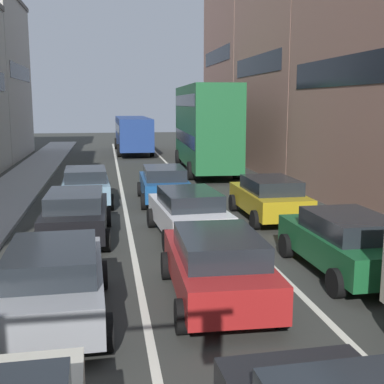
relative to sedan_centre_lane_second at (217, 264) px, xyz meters
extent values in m
cube|color=gray|center=(-6.54, 12.12, -0.73)|extent=(2.60, 64.00, 0.14)
cube|color=silver|center=(-1.54, 12.12, -0.79)|extent=(0.16, 60.00, 0.01)
cube|color=silver|center=(1.86, 12.12, -0.79)|extent=(0.16, 60.00, 0.01)
cube|color=black|center=(-8.33, 30.62, 5.50)|extent=(0.02, 8.80, 1.10)
cube|color=#936B5B|center=(10.06, 30.62, 6.19)|extent=(7.00, 10.90, 13.98)
cube|color=black|center=(6.54, 30.62, 6.89)|extent=(0.02, 8.80, 1.10)
cube|color=#936B5B|center=(10.06, 19.62, 4.89)|extent=(7.00, 10.90, 11.38)
cube|color=black|center=(6.54, 19.62, 5.46)|extent=(0.02, 8.80, 1.10)
cube|color=black|center=(6.54, 8.62, 4.45)|extent=(0.02, 8.80, 1.10)
cube|color=#A51E1E|center=(0.00, 0.05, -0.13)|extent=(1.90, 4.34, 0.70)
cube|color=#1E2328|center=(0.00, -0.15, 0.43)|extent=(1.64, 2.44, 0.52)
cylinder|color=black|center=(-0.88, 1.53, -0.48)|extent=(0.23, 0.64, 0.64)
cylinder|color=black|center=(0.95, 1.49, -0.48)|extent=(0.23, 0.64, 0.64)
cylinder|color=black|center=(-0.95, -1.39, -0.48)|extent=(0.23, 0.64, 0.64)
cylinder|color=black|center=(0.89, -1.43, -0.48)|extent=(0.23, 0.64, 0.64)
cube|color=gray|center=(-3.24, -0.38, -0.13)|extent=(1.93, 4.35, 0.70)
cube|color=#1E2328|center=(-3.24, -0.58, 0.43)|extent=(1.65, 2.45, 0.52)
cylinder|color=black|center=(-4.20, 1.06, -0.48)|extent=(0.24, 0.65, 0.64)
cylinder|color=black|center=(-2.36, 1.11, -0.48)|extent=(0.24, 0.65, 0.64)
cylinder|color=black|center=(-2.28, -1.81, -0.48)|extent=(0.24, 0.65, 0.64)
cube|color=silver|center=(0.22, 5.23, -0.13)|extent=(2.08, 4.41, 0.70)
cube|color=#1E2328|center=(0.23, 5.03, 0.43)|extent=(1.74, 2.51, 0.52)
cylinder|color=black|center=(-0.79, 6.63, -0.48)|extent=(0.26, 0.65, 0.64)
cylinder|color=black|center=(1.04, 6.75, -0.48)|extent=(0.26, 0.65, 0.64)
cylinder|color=black|center=(-0.60, 3.71, -0.48)|extent=(0.26, 0.65, 0.64)
cylinder|color=black|center=(1.24, 3.84, -0.48)|extent=(0.26, 0.65, 0.64)
cube|color=black|center=(-3.16, 5.57, -0.13)|extent=(1.86, 4.32, 0.70)
cube|color=#1E2328|center=(-3.16, 5.37, 0.43)|extent=(1.62, 2.43, 0.52)
cylinder|color=black|center=(-4.06, 7.04, -0.48)|extent=(0.23, 0.64, 0.64)
cylinder|color=black|center=(-2.22, 7.02, -0.48)|extent=(0.23, 0.64, 0.64)
cylinder|color=black|center=(-4.10, 4.12, -0.48)|extent=(0.23, 0.64, 0.64)
cylinder|color=black|center=(-2.26, 4.09, -0.48)|extent=(0.23, 0.64, 0.64)
cube|color=#194C8C|center=(0.12, 10.99, -0.13)|extent=(1.87, 4.33, 0.70)
cube|color=#1E2328|center=(0.11, 10.79, 0.43)|extent=(1.62, 2.43, 0.52)
cylinder|color=black|center=(-0.78, 12.46, -0.48)|extent=(0.23, 0.64, 0.64)
cylinder|color=black|center=(1.06, 12.43, -0.48)|extent=(0.23, 0.64, 0.64)
cylinder|color=black|center=(-0.83, 9.54, -0.48)|extent=(0.23, 0.64, 0.64)
cylinder|color=black|center=(1.01, 9.51, -0.48)|extent=(0.23, 0.64, 0.64)
cube|color=#759EB7|center=(-3.06, 11.07, -0.13)|extent=(1.96, 4.36, 0.70)
cube|color=#1E2328|center=(-3.06, 10.87, 0.43)|extent=(1.67, 2.46, 0.52)
cylinder|color=black|center=(-4.04, 12.50, -0.48)|extent=(0.24, 0.65, 0.64)
cylinder|color=black|center=(-2.20, 12.57, -0.48)|extent=(0.24, 0.65, 0.64)
cylinder|color=black|center=(-3.93, 9.58, -0.48)|extent=(0.24, 0.65, 0.64)
cylinder|color=black|center=(-2.09, 9.65, -0.48)|extent=(0.24, 0.65, 0.64)
cube|color=#19592D|center=(3.43, 1.26, -0.13)|extent=(1.88, 4.33, 0.70)
cube|color=#1E2328|center=(3.43, 1.06, 0.43)|extent=(1.63, 2.44, 0.52)
cylinder|color=black|center=(2.48, 2.70, -0.48)|extent=(0.23, 0.64, 0.64)
cylinder|color=black|center=(4.32, 2.74, -0.48)|extent=(0.23, 0.64, 0.64)
cylinder|color=black|center=(2.54, -0.22, -0.48)|extent=(0.23, 0.64, 0.64)
cube|color=#B29319|center=(3.45, 7.26, -0.13)|extent=(1.82, 4.31, 0.70)
cube|color=#1E2328|center=(3.45, 7.06, 0.43)|extent=(1.60, 2.42, 0.52)
cylinder|color=black|center=(2.52, 8.72, -0.48)|extent=(0.22, 0.64, 0.64)
cylinder|color=black|center=(4.36, 8.73, -0.48)|extent=(0.22, 0.64, 0.64)
cylinder|color=black|center=(2.54, 5.79, -0.48)|extent=(0.22, 0.64, 0.64)
cylinder|color=black|center=(4.38, 5.80, -0.48)|extent=(0.22, 0.64, 0.64)
cube|color=#1E6033|center=(3.59, 19.97, 0.90)|extent=(2.94, 10.60, 2.40)
cube|color=black|center=(3.59, 19.97, 1.26)|extent=(2.94, 9.97, 0.70)
cube|color=#1E6033|center=(3.59, 19.97, 3.18)|extent=(2.94, 10.60, 2.16)
cube|color=black|center=(3.59, 19.97, 3.42)|extent=(2.94, 9.97, 0.64)
cylinder|color=black|center=(2.50, 23.80, -0.30)|extent=(0.34, 1.01, 1.00)
cylinder|color=black|center=(5.00, 23.70, -0.30)|extent=(0.34, 1.01, 1.00)
cylinder|color=black|center=(2.21, 16.88, -0.30)|extent=(0.34, 1.01, 1.00)
cylinder|color=black|center=(4.71, 16.77, -0.30)|extent=(0.34, 1.01, 1.00)
cube|color=navy|center=(-0.03, 32.51, 0.90)|extent=(2.58, 10.52, 2.40)
cube|color=black|center=(-0.03, 32.51, 1.26)|extent=(2.61, 9.89, 0.70)
cylinder|color=black|center=(-1.31, 36.28, -0.30)|extent=(0.31, 1.00, 1.00)
cylinder|color=black|center=(1.19, 36.30, -0.30)|extent=(0.31, 1.00, 1.00)
cylinder|color=black|center=(-1.25, 29.35, -0.30)|extent=(0.31, 1.00, 1.00)
cylinder|color=black|center=(1.25, 29.37, -0.30)|extent=(0.31, 1.00, 1.00)
camera|label=1|loc=(-2.19, -9.94, 3.29)|focal=47.94mm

